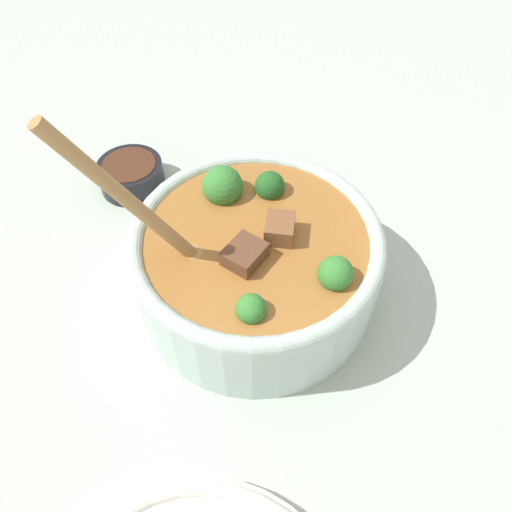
{
  "coord_description": "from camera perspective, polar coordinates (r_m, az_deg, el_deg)",
  "views": [
    {
      "loc": [
        -0.22,
        0.21,
        0.43
      ],
      "look_at": [
        0.0,
        0.0,
        0.06
      ],
      "focal_mm": 35.0,
      "sensor_mm": 36.0,
      "label": 1
    }
  ],
  "objects": [
    {
      "name": "ground_plane",
      "position": [
        0.53,
        -0.0,
        -4.05
      ],
      "size": [
        4.0,
        4.0,
        0.0
      ],
      "primitive_type": "plane",
      "color": "#ADBCAD"
    },
    {
      "name": "stew_bowl",
      "position": [
        0.49,
        -0.04,
        -0.36
      ],
      "size": [
        0.24,
        0.26,
        0.25
      ],
      "color": "#B2C6BC",
      "rests_on": "ground_plane"
    },
    {
      "name": "condiment_bowl",
      "position": [
        0.64,
        -14.09,
        9.1
      ],
      "size": [
        0.08,
        0.08,
        0.03
      ],
      "color": "black",
      "rests_on": "ground_plane"
    }
  ]
}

